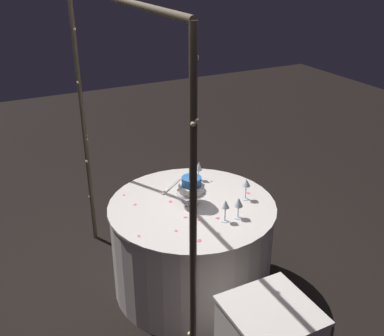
{
  "coord_description": "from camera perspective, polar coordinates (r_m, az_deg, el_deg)",
  "views": [
    {
      "loc": [
        -2.65,
        1.35,
        2.48
      ],
      "look_at": [
        0.0,
        0.0,
        1.06
      ],
      "focal_mm": 42.82,
      "sensor_mm": 36.0,
      "label": 1
    }
  ],
  "objects": [
    {
      "name": "cake_knife",
      "position": [
        3.68,
        -2.76,
        -2.42
      ],
      "size": [
        0.2,
        0.25,
        0.01
      ],
      "color": "silver",
      "rests_on": "main_table"
    },
    {
      "name": "rose_petal_0",
      "position": [
        3.77,
        2.42,
        -1.67
      ],
      "size": [
        0.03,
        0.03,
        0.0
      ],
      "primitive_type": "ellipsoid",
      "rotation": [
        0.0,
        0.0,
        4.23
      ],
      "color": "#EA6B84",
      "rests_on": "main_table"
    },
    {
      "name": "rose_petal_8",
      "position": [
        3.25,
        0.84,
        -6.48
      ],
      "size": [
        0.04,
        0.03,
        0.0
      ],
      "primitive_type": "ellipsoid",
      "rotation": [
        0.0,
        0.0,
        5.79
      ],
      "color": "#EA6B84",
      "rests_on": "main_table"
    },
    {
      "name": "rose_petal_2",
      "position": [
        3.67,
        0.38,
        -2.49
      ],
      "size": [
        0.05,
        0.04,
        0.0
      ],
      "primitive_type": "ellipsoid",
      "rotation": [
        0.0,
        0.0,
        3.59
      ],
      "color": "#EA6B84",
      "rests_on": "main_table"
    },
    {
      "name": "rose_petal_5",
      "position": [
        3.28,
        3.22,
        -6.24
      ],
      "size": [
        0.04,
        0.04,
        0.0
      ],
      "primitive_type": "ellipsoid",
      "rotation": [
        0.0,
        0.0,
        1.05
      ],
      "color": "#EA6B84",
      "rests_on": "main_table"
    },
    {
      "name": "rose_petal_6",
      "position": [
        3.04,
        0.89,
        -9.02
      ],
      "size": [
        0.04,
        0.05,
        0.0
      ],
      "primitive_type": "ellipsoid",
      "rotation": [
        0.0,
        0.0,
        2.16
      ],
      "color": "#EA6B84",
      "rests_on": "main_table"
    },
    {
      "name": "wine_glass_0",
      "position": [
        3.48,
        6.76,
        -1.97
      ],
      "size": [
        0.06,
        0.06,
        0.17
      ],
      "color": "silver",
      "rests_on": "main_table"
    },
    {
      "name": "rose_petal_9",
      "position": [
        3.48,
        -2.71,
        -4.2
      ],
      "size": [
        0.05,
        0.04,
        0.0
      ],
      "primitive_type": "ellipsoid",
      "rotation": [
        0.0,
        0.0,
        5.96
      ],
      "color": "#EA6B84",
      "rests_on": "main_table"
    },
    {
      "name": "wine_glass_1",
      "position": [
        3.19,
        4.18,
        -4.69
      ],
      "size": [
        0.06,
        0.06,
        0.16
      ],
      "color": "silver",
      "rests_on": "main_table"
    },
    {
      "name": "rose_petal_3",
      "position": [
        3.14,
        -2.0,
        -7.81
      ],
      "size": [
        0.03,
        0.03,
        0.0
      ],
      "primitive_type": "ellipsoid",
      "rotation": [
        0.0,
        0.0,
        6.02
      ],
      "color": "#EA6B84",
      "rests_on": "main_table"
    },
    {
      "name": "rose_petal_4",
      "position": [
        3.6,
        -8.47,
        -3.34
      ],
      "size": [
        0.03,
        0.02,
        0.0
      ],
      "primitive_type": "ellipsoid",
      "rotation": [
        0.0,
        0.0,
        0.2
      ],
      "color": "#EA6B84",
      "rests_on": "main_table"
    },
    {
      "name": "main_table",
      "position": [
        3.64,
        -0.0,
        -9.7
      ],
      "size": [
        1.26,
        1.26,
        0.75
      ],
      "color": "silver",
      "rests_on": "ground"
    },
    {
      "name": "wine_glass_2",
      "position": [
        3.24,
        5.81,
        -4.34
      ],
      "size": [
        0.07,
        0.07,
        0.16
      ],
      "color": "silver",
      "rests_on": "main_table"
    },
    {
      "name": "rose_petal_10",
      "position": [
        3.1,
        -6.64,
        -8.4
      ],
      "size": [
        0.03,
        0.02,
        0.0
      ],
      "primitive_type": "ellipsoid",
      "rotation": [
        0.0,
        0.0,
        6.26
      ],
      "color": "#EA6B84",
      "rests_on": "main_table"
    },
    {
      "name": "rose_petal_11",
      "position": [
        3.62,
        7.0,
        -3.11
      ],
      "size": [
        0.05,
        0.04,
        0.0
      ],
      "primitive_type": "ellipsoid",
      "rotation": [
        0.0,
        0.0,
        0.37
      ],
      "color": "#EA6B84",
      "rests_on": "main_table"
    },
    {
      "name": "decorative_arch",
      "position": [
        2.96,
        -8.94,
        5.35
      ],
      "size": [
        2.09,
        0.06,
        2.25
      ],
      "color": "#473D2D",
      "rests_on": "ground"
    },
    {
      "name": "rose_petal_1",
      "position": [
        3.46,
        -7.12,
        -4.53
      ],
      "size": [
        0.02,
        0.03,
        0.0
      ],
      "primitive_type": "ellipsoid",
      "rotation": [
        0.0,
        0.0,
        1.53
      ],
      "color": "#EA6B84",
      "rests_on": "main_table"
    },
    {
      "name": "tiered_cake",
      "position": [
        3.37,
        -0.04,
        -2.35
      ],
      "size": [
        0.22,
        0.22,
        0.22
      ],
      "color": "silver",
      "rests_on": "main_table"
    },
    {
      "name": "ground_plane",
      "position": [
        3.87,
        -0.0,
        -14.26
      ],
      "size": [
        12.0,
        12.0,
        0.0
      ],
      "primitive_type": "plane",
      "color": "black"
    },
    {
      "name": "rose_petal_7",
      "position": [
        3.28,
        -0.82,
        -6.14
      ],
      "size": [
        0.03,
        0.04,
        0.0
      ],
      "primitive_type": "ellipsoid",
      "rotation": [
        0.0,
        0.0,
        4.25
      ],
      "color": "#EA6B84",
      "rests_on": "main_table"
    },
    {
      "name": "wine_glass_3",
      "position": [
        3.75,
        0.85,
        0.14
      ],
      "size": [
        0.06,
        0.06,
        0.16
      ],
      "color": "silver",
      "rests_on": "main_table"
    }
  ]
}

